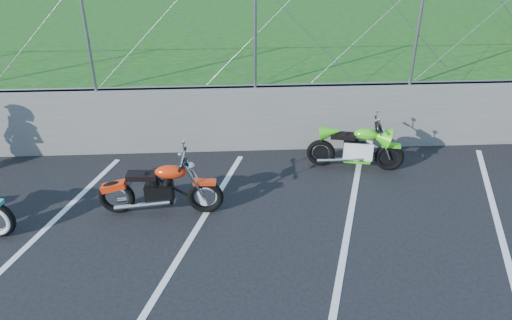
{
  "coord_description": "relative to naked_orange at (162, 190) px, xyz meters",
  "views": [
    {
      "loc": [
        0.53,
        -5.48,
        4.72
      ],
      "look_at": [
        0.9,
        1.3,
        0.94
      ],
      "focal_mm": 35.0,
      "sensor_mm": 36.0,
      "label": 1
    }
  ],
  "objects": [
    {
      "name": "ground",
      "position": [
        0.61,
        -1.32,
        -0.43
      ],
      "size": [
        90.0,
        90.0,
        0.0
      ],
      "primitive_type": "plane",
      "color": "black",
      "rests_on": "ground"
    },
    {
      "name": "retaining_wall",
      "position": [
        0.61,
        2.18,
        0.22
      ],
      "size": [
        30.0,
        0.22,
        1.3
      ],
      "primitive_type": "cube",
      "color": "#62635E",
      "rests_on": "ground"
    },
    {
      "name": "grass_field",
      "position": [
        0.61,
        12.18,
        0.22
      ],
      "size": [
        30.0,
        20.0,
        1.3
      ],
      "primitive_type": "cube",
      "color": "#184A13",
      "rests_on": "ground"
    },
    {
      "name": "chain_link_fence",
      "position": [
        0.61,
        2.18,
        1.87
      ],
      "size": [
        28.0,
        0.03,
        2.0
      ],
      "color": "gray",
      "rests_on": "retaining_wall"
    },
    {
      "name": "parking_lines",
      "position": [
        1.81,
        -0.32,
        -0.43
      ],
      "size": [
        18.29,
        4.31,
        0.01
      ],
      "color": "silver",
      "rests_on": "ground"
    },
    {
      "name": "naked_orange",
      "position": [
        0.0,
        0.0,
        0.0
      ],
      "size": [
        2.02,
        0.69,
        1.0
      ],
      "rotation": [
        0.0,
        0.0,
        -0.05
      ],
      "color": "black",
      "rests_on": "ground"
    },
    {
      "name": "sportbike_green",
      "position": [
        3.45,
        1.28,
        -0.03
      ],
      "size": [
        1.79,
        0.64,
        0.93
      ],
      "rotation": [
        0.0,
        0.0,
        -0.2
      ],
      "color": "black",
      "rests_on": "ground"
    }
  ]
}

